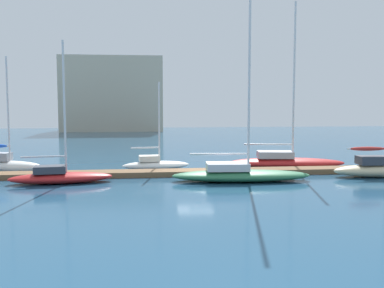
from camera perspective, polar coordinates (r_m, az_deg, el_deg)
ground_plane at (r=31.03m, az=0.42°, el=-4.02°), size 120.00×120.00×0.00m
dock_pier at (r=31.00m, az=0.42°, el=-3.69°), size 32.10×1.66×0.37m
sailboat_0 at (r=34.60m, az=-22.99°, el=-2.42°), size 5.32×2.24×8.34m
sailboat_1 at (r=29.02m, az=-16.75°, el=-3.94°), size 6.56×2.57×8.91m
sailboat_2 at (r=33.48m, az=-4.77°, el=-2.56°), size 5.21×1.94×6.63m
sailboat_3 at (r=28.66m, az=6.19°, el=-3.67°), size 9.11×3.02×15.05m
sailboat_4 at (r=35.12m, az=11.97°, el=-2.11°), size 9.25×3.64×12.69m
sailboat_5 at (r=32.80m, az=23.23°, el=-2.83°), size 6.83×2.15×10.42m
mooring_buoy_red at (r=36.73m, az=-4.79°, el=-1.98°), size 0.76×0.76×0.76m
mooring_buoy_yellow at (r=35.83m, az=-5.96°, el=-2.23°), size 0.68×0.68×0.68m
harbor_building_distant at (r=82.50m, az=-10.22°, el=6.35°), size 17.89×10.05×13.22m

